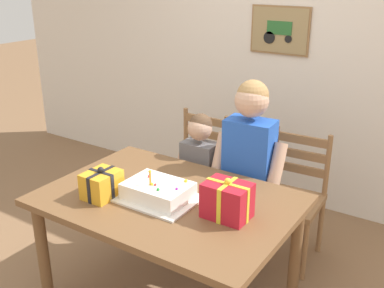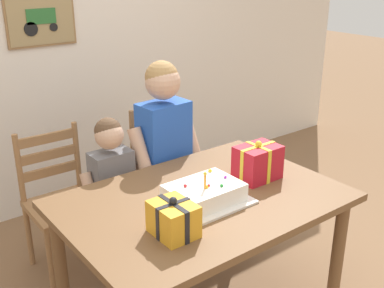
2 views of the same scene
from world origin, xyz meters
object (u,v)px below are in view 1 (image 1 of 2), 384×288
Objects in this scene: chair_left at (195,171)px; child_younger at (199,170)px; dining_table at (168,212)px; gift_box_red_large at (102,184)px; child_older at (249,159)px; gift_box_beside_cake at (227,200)px; chair_right at (291,197)px; birthday_cake at (158,192)px.

chair_left is 0.87× the size of child_younger.
gift_box_red_large reaches higher than dining_table.
dining_table is 6.86× the size of gift_box_red_large.
child_younger is at bearing 179.90° from child_older.
child_younger is at bearing 80.74° from gift_box_red_large.
gift_box_beside_cake reaches higher than dining_table.
chair_left is 1.00× the size of chair_right.
chair_left is at bearing 180.00° from chair_right.
chair_right is (0.73, 1.11, -0.36)m from gift_box_red_large.
birthday_cake is 1.09m from chair_left.
chair_left is (-0.37, 0.97, -0.33)m from birthday_cake.
gift_box_beside_cake is at bearing -48.08° from child_younger.
chair_left reaches higher than dining_table.
gift_box_beside_cake is 0.18× the size of child_older.
child_older is at bearing -126.27° from chair_right.
child_younger is (-0.59, -0.28, 0.17)m from chair_right.
chair_left is at bearing 94.34° from gift_box_red_large.
gift_box_beside_cake is at bearing -91.09° from chair_right.
gift_box_red_large is 0.86m from child_younger.
gift_box_red_large is 1.17m from chair_left.
child_younger is at bearing 102.78° from birthday_cake.
gift_box_beside_cake is at bearing 15.12° from gift_box_red_large.
child_older is at bearing -25.34° from chair_left.
child_older reaches higher than child_younger.
gift_box_red_large is 0.20× the size of child_younger.
gift_box_beside_cake reaches higher than chair_right.
child_younger is (0.22, -0.28, 0.17)m from chair_left.
child_younger reaches higher than chair_left.
chair_left is at bearing 130.68° from gift_box_beside_cake.
dining_table is 1.56× the size of chair_left.
gift_box_beside_cake is 0.67m from child_older.
child_older is (-0.21, -0.28, 0.35)m from chair_right.
chair_right is (0.43, 0.97, -0.33)m from birthday_cake.
chair_right is 0.49m from child_older.
dining_table is 5.86× the size of gift_box_beside_cake.
birthday_cake is at bearing -114.19° from chair_right.
gift_box_beside_cake is at bearing -0.84° from dining_table.
dining_table is at bearing -107.18° from child_older.
child_younger reaches higher than birthday_cake.
child_older is (0.60, -0.28, 0.35)m from chair_left.
birthday_cake is 0.42× the size of child_younger.
child_younger reaches higher than dining_table.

